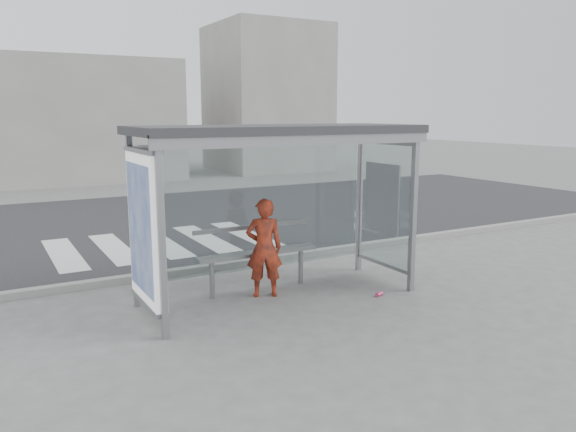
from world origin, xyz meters
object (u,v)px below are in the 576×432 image
(bench, at_px, (257,253))
(person, at_px, (264,248))
(soda_can, at_px, (379,294))
(bus_shelter, at_px, (254,170))

(bench, bearing_deg, person, -96.28)
(bench, relative_size, soda_can, 16.01)
(bus_shelter, bearing_deg, person, 33.73)
(bus_shelter, bearing_deg, soda_can, -22.91)
(bus_shelter, height_order, person, bus_shelter)
(soda_can, bearing_deg, person, 149.94)
(bench, bearing_deg, bus_shelter, -119.31)
(person, bearing_deg, bus_shelter, 53.66)
(bench, bearing_deg, soda_can, -38.46)
(bench, distance_m, soda_can, 2.01)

